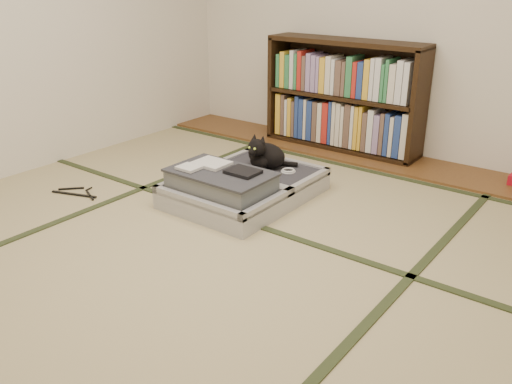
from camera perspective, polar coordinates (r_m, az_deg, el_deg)
The scene contains 8 objects.
floor at distance 3.04m, azimuth -4.76°, elevation -6.15°, with size 4.50×4.50×0.00m, color tan.
wood_strip at distance 4.60m, azimuth 12.02°, elevation 3.62°, with size 4.00×0.50×0.02m, color brown.
tatami_borders at distance 3.38m, azimuth 0.80°, elevation -2.92°, with size 4.00×4.50×0.01m.
bookcase at distance 4.68m, azimuth 9.18°, elevation 9.78°, with size 1.36×0.31×0.92m.
suitcase at distance 3.63m, azimuth -1.60°, elevation 0.61°, with size 0.75×1.00×0.29m.
cat at distance 3.81m, azimuth 0.90°, elevation 3.92°, with size 0.33×0.33×0.27m.
cable_coil at distance 3.77m, azimuth 3.42°, elevation 2.23°, with size 0.10×0.10×0.02m.
hanger at distance 3.97m, azimuth -18.28°, elevation -0.10°, with size 0.36×0.22×0.01m.
Camera 1 is at (1.81, -1.97, 1.45)m, focal length 38.00 mm.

